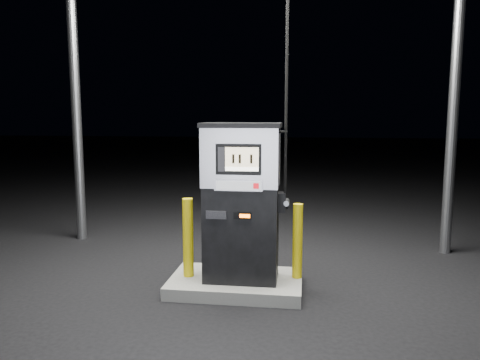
# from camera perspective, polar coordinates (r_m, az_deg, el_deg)

# --- Properties ---
(ground) EXTENTS (80.00, 80.00, 0.00)m
(ground) POSITION_cam_1_polar(r_m,az_deg,el_deg) (5.90, -0.50, -13.18)
(ground) COLOR black
(ground) RESTS_ON ground
(pump_island) EXTENTS (1.60, 1.00, 0.15)m
(pump_island) POSITION_cam_1_polar(r_m,az_deg,el_deg) (5.87, -0.50, -12.49)
(pump_island) COLOR #62625D
(pump_island) RESTS_ON ground
(fuel_dispenser) EXTENTS (1.03, 0.57, 3.91)m
(fuel_dispenser) POSITION_cam_1_polar(r_m,az_deg,el_deg) (5.55, 0.21, -2.53)
(fuel_dispenser) COLOR black
(fuel_dispenser) RESTS_ON pump_island
(bollard_left) EXTENTS (0.15, 0.15, 0.97)m
(bollard_left) POSITION_cam_1_polar(r_m,az_deg,el_deg) (5.80, -6.35, -6.99)
(bollard_left) COLOR yellow
(bollard_left) RESTS_ON pump_island
(bollard_right) EXTENTS (0.14, 0.14, 0.91)m
(bollard_right) POSITION_cam_1_polar(r_m,az_deg,el_deg) (5.76, 7.02, -7.39)
(bollard_right) COLOR yellow
(bollard_right) RESTS_ON pump_island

